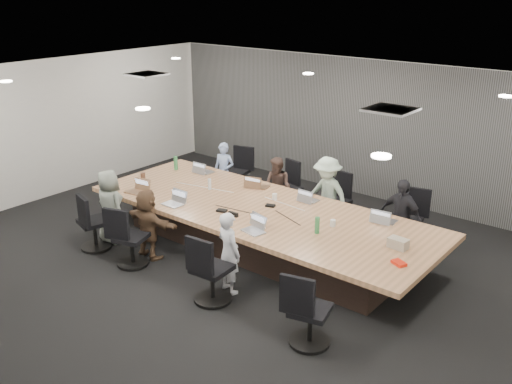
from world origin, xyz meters
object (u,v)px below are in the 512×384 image
Objects in this scene: snack_packet at (399,263)px; person_5 at (148,224)px; bottle_green_left at (176,163)px; mug_brown at (143,176)px; chair_0 at (235,176)px; chair_1 at (288,192)px; laptop_5 at (173,204)px; stapler at (233,214)px; chair_5 at (132,242)px; person_6 at (229,253)px; chair_2 at (336,206)px; person_0 at (224,172)px; bottle_green_right at (317,225)px; laptop_1 at (259,186)px; laptop_4 at (135,192)px; laptop_2 at (310,200)px; canvas_bag at (398,243)px; laptop_0 at (205,172)px; bottle_clear at (210,184)px; person_1 at (278,187)px; chair_6 at (212,274)px; person_2 at (327,195)px; person_4 at (110,207)px; chair_7 at (310,316)px; chair_4 at (94,226)px; person_3 at (400,216)px; laptop_3 at (385,220)px; chair_3 at (408,224)px; conference_table at (260,227)px.

person_5 is at bearing -166.24° from snack_packet.
mug_brown is (-0.10, -0.76, -0.08)m from bottle_green_left.
chair_0 is 1.36m from chair_1.
stapler is (1.10, 0.27, 0.02)m from laptop_5.
chair_5 is 0.64× the size of person_6.
chair_2 is 3.06m from person_6.
bottle_green_right is at bearing -40.75° from person_0.
person_6 is (1.15, -2.15, -0.14)m from laptop_1.
chair_0 is 2.54× the size of laptop_4.
laptop_2 is 1.10× the size of bottle_green_left.
mug_brown is (-1.43, 0.59, 0.05)m from laptop_5.
chair_5 reaches higher than chair_2.
canvas_bag is (4.59, 0.84, 0.06)m from laptop_4.
bottle_clear reaches higher than laptop_0.
person_6 is (1.15, -2.70, 0.04)m from person_1.
person_6 reaches higher than snack_packet.
laptop_1 is at bearing 103.37° from chair_1.
canvas_bag reaches higher than stapler.
bottle_clear is (-1.76, 1.84, 0.42)m from chair_6.
chair_2 is 0.61× the size of person_0.
person_2 reaches higher than person_4.
chair_7 is 4.32m from person_4.
chair_0 is 7.69× the size of mug_brown.
bottle_clear is at bearing -88.52° from person_5.
person_5 is at bearing -89.73° from laptop_5.
person_0 reaches higher than chair_4.
person_4 is at bearing 160.71° from chair_7.
stapler is (2.53, -0.32, -0.02)m from mug_brown.
laptop_2 is 2.72m from person_5.
person_1 is at bearing 117.72° from chair_7.
mug_brown is at bearing -144.93° from person_1.
person_6 reaches higher than bottle_green_right.
chair_6 is 2.48× the size of laptop_1.
chair_7 is at bearing -28.46° from bottle_clear.
laptop_0 is 1.30× the size of bottle_green_right.
person_3 is (2.49, 0.00, 0.06)m from person_1.
laptop_3 is 1.45m from snack_packet.
chair_3 is 0.96× the size of chair_5.
person_5 is (-3.35, 0.35, 0.18)m from chair_7.
conference_table is 7.64× the size of chair_5.
laptop_3 is at bearing 123.71° from snack_packet.
chair_2 is 3.66× the size of bottle_clear.
chair_2 is 3.24m from bottle_green_left.
person_6 is (1.72, -0.00, 0.03)m from person_5.
person_1 is at bearing 75.42° from laptop_5.
bottle_green_left reaches higher than laptop_0.
mug_brown is (-4.50, -1.91, 0.42)m from chair_3.
laptop_5 is 1.34× the size of bottle_green_right.
laptop_2 is 0.88× the size of laptop_5.
person_6 is at bearing -143.91° from canvas_bag.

